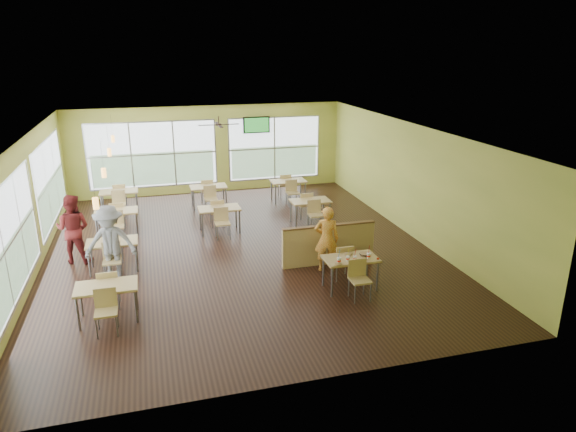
{
  "coord_description": "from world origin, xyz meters",
  "views": [
    {
      "loc": [
        -2.19,
        -12.81,
        5.27
      ],
      "look_at": [
        1.14,
        -0.86,
        1.12
      ],
      "focal_mm": 32.0,
      "sensor_mm": 36.0,
      "label": 1
    }
  ],
  "objects_px": {
    "half_wall_divider": "(329,244)",
    "man_plaid": "(327,239)",
    "main_table": "(351,263)",
    "food_basket": "(365,254)"
  },
  "relations": [
    {
      "from": "man_plaid",
      "to": "food_basket",
      "type": "xyz_separation_m",
      "value": [
        0.54,
        -1.03,
        -0.04
      ]
    },
    {
      "from": "main_table",
      "to": "half_wall_divider",
      "type": "height_order",
      "value": "half_wall_divider"
    },
    {
      "from": "half_wall_divider",
      "to": "food_basket",
      "type": "bearing_deg",
      "value": -76.01
    },
    {
      "from": "main_table",
      "to": "half_wall_divider",
      "type": "distance_m",
      "value": 1.45
    },
    {
      "from": "man_plaid",
      "to": "half_wall_divider",
      "type": "bearing_deg",
      "value": -99.55
    },
    {
      "from": "main_table",
      "to": "man_plaid",
      "type": "bearing_deg",
      "value": 100.12
    },
    {
      "from": "main_table",
      "to": "man_plaid",
      "type": "distance_m",
      "value": 1.11
    },
    {
      "from": "main_table",
      "to": "half_wall_divider",
      "type": "bearing_deg",
      "value": 90.0
    },
    {
      "from": "half_wall_divider",
      "to": "man_plaid",
      "type": "distance_m",
      "value": 0.52
    },
    {
      "from": "food_basket",
      "to": "main_table",
      "type": "bearing_deg",
      "value": -173.73
    }
  ]
}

